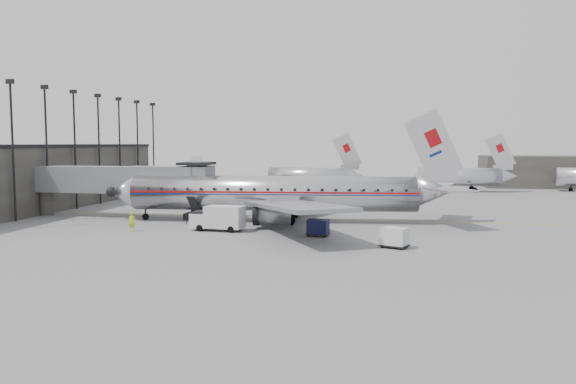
# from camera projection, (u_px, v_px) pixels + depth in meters

# --- Properties ---
(ground) EXTENTS (160.00, 160.00, 0.00)m
(ground) POSITION_uv_depth(u_px,v_px,m) (267.00, 226.00, 57.71)
(ground) COLOR slate
(ground) RESTS_ON ground
(terminal) EXTENTS (12.00, 46.00, 8.00)m
(terminal) POSITION_uv_depth(u_px,v_px,m) (31.00, 177.00, 73.39)
(terminal) COLOR #33302E
(terminal) RESTS_ON ground
(hangar) EXTENTS (30.00, 12.00, 6.00)m
(hangar) POSITION_uv_depth(u_px,v_px,m) (564.00, 172.00, 107.94)
(hangar) COLOR #33302E
(hangar) RESTS_ON ground
(apron_line) EXTENTS (60.00, 0.15, 0.01)m
(apron_line) POSITION_uv_depth(u_px,v_px,m) (305.00, 219.00, 63.03)
(apron_line) COLOR gold
(apron_line) RESTS_ON ground
(jet_bridge) EXTENTS (21.00, 6.20, 7.10)m
(jet_bridge) POSITION_uv_depth(u_px,v_px,m) (132.00, 181.00, 63.99)
(jet_bridge) COLOR #5B5D60
(jet_bridge) RESTS_ON ground
(floodlight_masts) EXTENTS (0.90, 42.25, 15.25)m
(floodlight_masts) POSITION_uv_depth(u_px,v_px,m) (87.00, 144.00, 74.76)
(floodlight_masts) COLOR black
(floodlight_masts) RESTS_ON ground
(distant_aircraft_near) EXTENTS (16.39, 3.20, 10.26)m
(distant_aircraft_near) POSITION_uv_depth(u_px,v_px,m) (310.00, 176.00, 98.93)
(distant_aircraft_near) COLOR silver
(distant_aircraft_near) RESTS_ON ground
(distant_aircraft_mid) EXTENTS (16.39, 3.20, 10.26)m
(distant_aircraft_mid) POSITION_uv_depth(u_px,v_px,m) (460.00, 176.00, 98.07)
(distant_aircraft_mid) COLOR silver
(distant_aircraft_mid) RESTS_ON ground
(airliner) EXTENTS (38.41, 35.45, 12.15)m
(airliner) POSITION_uv_depth(u_px,v_px,m) (281.00, 193.00, 60.55)
(airliner) COLOR silver
(airliner) RESTS_ON ground
(service_van) EXTENTS (5.31, 2.45, 2.42)m
(service_van) POSITION_uv_depth(u_px,v_px,m) (218.00, 218.00, 54.31)
(service_van) COLOR silver
(service_van) RESTS_ON ground
(baggage_cart_navy) EXTENTS (2.11, 1.71, 1.53)m
(baggage_cart_navy) POSITION_uv_depth(u_px,v_px,m) (318.00, 227.00, 51.17)
(baggage_cart_navy) COLOR black
(baggage_cart_navy) RESTS_ON ground
(baggage_cart_white) EXTENTS (2.54, 2.27, 1.64)m
(baggage_cart_white) POSITION_uv_depth(u_px,v_px,m) (394.00, 237.00, 45.49)
(baggage_cart_white) COLOR silver
(baggage_cart_white) RESTS_ON ground
(ramp_worker) EXTENTS (0.69, 0.47, 1.85)m
(ramp_worker) POSITION_uv_depth(u_px,v_px,m) (132.00, 222.00, 53.96)
(ramp_worker) COLOR #B7D018
(ramp_worker) RESTS_ON ground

